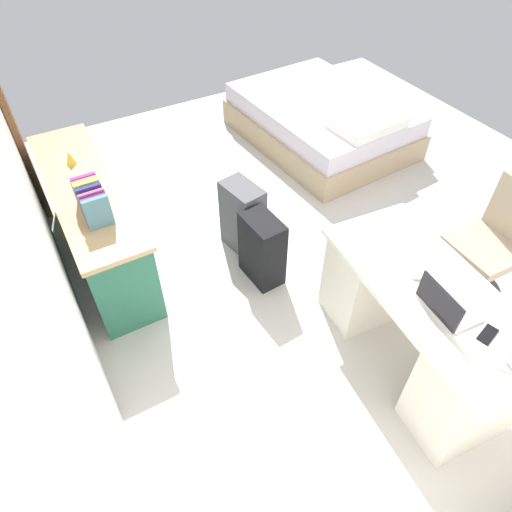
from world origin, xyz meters
The scene contains 14 objects.
ground_plane centered at (0.00, 0.00, 0.00)m, with size 5.90×5.90×0.00m, color beige.
wall_back centered at (0.00, 2.02, 1.42)m, with size 4.90×0.10×2.84m, color white.
door_wooden centered at (1.90, 1.94, 1.02)m, with size 0.88×0.05×2.04m, color brown.
desk centered at (-1.31, 0.12, 0.39)m, with size 1.50×0.79×0.74m.
office_chair centered at (-1.08, -0.79, 0.42)m, with size 0.52×0.52×0.94m.
credenza centered at (0.72, 1.64, 0.37)m, with size 1.80×0.48×0.74m.
bed centered at (1.33, -1.02, 0.24)m, with size 1.98×1.52×0.58m.
suitcase_black centered at (-0.14, 0.59, 0.29)m, with size 0.36×0.22×0.59m, color black.
suitcase_spare_grey centered at (0.24, 0.56, 0.31)m, with size 0.36×0.22×0.62m, color #4C4C51.
laptop centered at (-1.45, 0.20, 0.79)m, with size 0.33×0.25×0.21m.
computer_mouse centered at (-1.20, 0.13, 0.75)m, with size 0.06×0.10×0.03m, color white.
cell_phone_near_laptop centered at (-1.69, 0.11, 0.74)m, with size 0.07×0.14×0.01m, color black.
book_row centered at (0.35, 1.64, 0.85)m, with size 0.35×0.17×0.23m.
figurine_small centered at (1.02, 1.64, 0.79)m, with size 0.08×0.08×0.11m, color gold.
Camera 1 is at (-2.30, 1.87, 2.74)m, focal length 31.83 mm.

